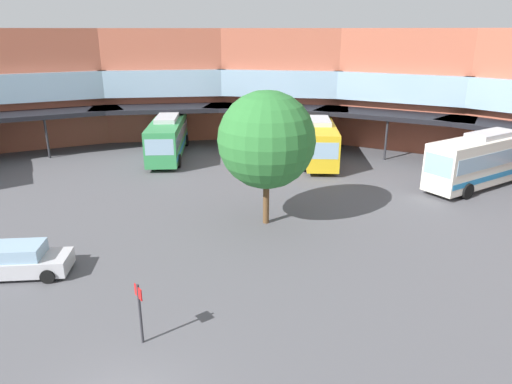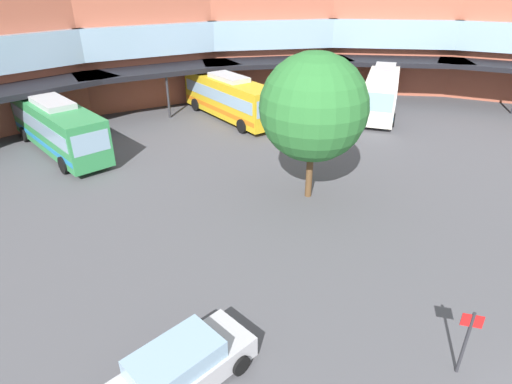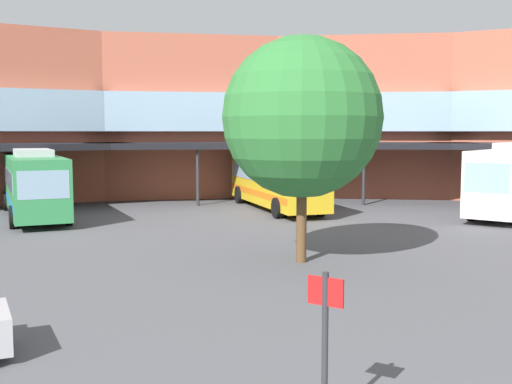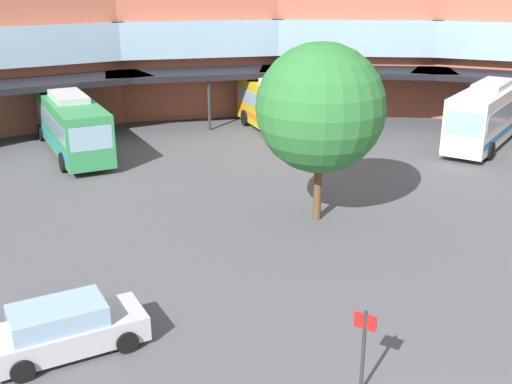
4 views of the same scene
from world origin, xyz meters
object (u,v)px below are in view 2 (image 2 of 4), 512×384
object	(u,v)px
parked_car	(182,367)
stop_sign_post	(467,337)
bus_0	(229,97)
plaza_tree	(314,108)
bus_1	(58,126)
bus_3	(382,89)

from	to	relation	value
parked_car	stop_sign_post	distance (m)	8.54
bus_0	parked_car	world-z (taller)	bus_0
plaza_tree	bus_0	bearing A→B (deg)	81.08
plaza_tree	stop_sign_post	xyz separation A→B (m)	(-2.72, -11.89, -3.54)
parked_car	plaza_tree	xyz separation A→B (m)	(10.37, 8.18, 4.29)
stop_sign_post	bus_1	bearing A→B (deg)	108.15
bus_3	bus_1	bearing A→B (deg)	-51.29
bus_0	stop_sign_post	size ratio (longest dim) A/B	4.53
bus_0	bus_1	bearing A→B (deg)	-92.65
bus_3	plaza_tree	bearing A→B (deg)	-9.11
bus_1	bus_3	bearing A→B (deg)	68.30
bus_3	stop_sign_post	world-z (taller)	bus_3
bus_3	plaza_tree	distance (m)	18.12
bus_3	plaza_tree	xyz separation A→B (m)	(-14.81, -10.00, 3.02)
bus_1	plaza_tree	world-z (taller)	plaza_tree
bus_0	parked_car	xyz separation A→B (m)	(-12.68, -22.93, -1.11)
bus_1	plaza_tree	distance (m)	17.93
bus_1	bus_3	distance (m)	26.18
bus_1	parked_car	world-z (taller)	bus_1
bus_1	bus_0	bearing A→B (deg)	80.91
bus_0	bus_1	world-z (taller)	bus_0
parked_car	plaza_tree	distance (m)	13.88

